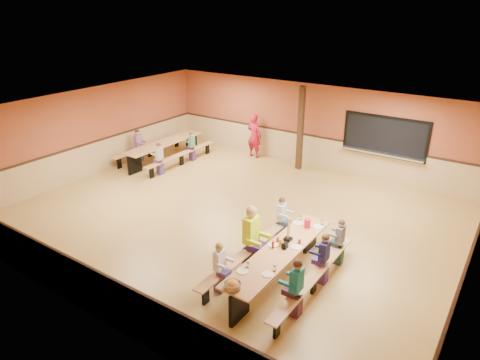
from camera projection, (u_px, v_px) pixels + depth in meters
The scene contains 23 objects.
ground at pixel (234, 216), 12.23m from camera, with size 12.00×12.00×0.00m, color olive.
room_envelope at pixel (234, 194), 11.96m from camera, with size 12.04×10.04×3.02m.
kitchen_pass_through at pixel (385, 138), 14.08m from camera, with size 2.78×0.28×1.38m.
structural_post at pixel (300, 129), 15.10m from camera, with size 0.18×0.18×3.00m, color #301D10.
cafeteria_table_main at pixel (280, 259), 9.24m from camera, with size 1.91×3.70×0.74m.
cafeteria_table_second at pixel (165, 148), 16.23m from camera, with size 1.91×3.70×0.74m.
seated_child_white_left at pixel (220, 268), 8.84m from camera, with size 0.34×0.28×1.15m, color white, non-canonical shape.
seated_adult_yellow at pixel (251, 237), 9.68m from camera, with size 0.50×0.41×1.48m, color #D1EC16, non-canonical shape.
seated_child_grey_left at pixel (281, 219), 10.82m from camera, with size 0.34×0.28×1.15m, color silver, non-canonical shape.
seated_child_teal_right at pixel (296, 288), 8.14m from camera, with size 0.38×0.31×1.24m, color #187183, non-canonical shape.
seated_child_navy_right at pixel (324, 259), 9.12m from camera, with size 0.35×0.29×1.18m, color navy, non-canonical shape.
seated_child_char_right at pixel (340, 242), 9.81m from camera, with size 0.33×0.27×1.12m, color #575B62, non-canonical shape.
seated_child_purple_sec at pixel (138, 145), 16.20m from camera, with size 0.37×0.31×1.22m, color #7B4D7E, non-canonical shape.
seated_child_green_sec at pixel (192, 147), 16.26m from camera, with size 0.32×0.26×1.10m, color #3B7A56, non-canonical shape.
seated_child_tan_sec at pixel (160, 159), 14.93m from camera, with size 0.33×0.27×1.14m, color tan, non-canonical shape.
standing_woman at pixel (254, 136), 16.52m from camera, with size 0.62×0.41×1.71m, color maroon.
punch_pitcher at pixel (307, 223), 10.04m from camera, with size 0.16×0.16×0.22m, color red.
chip_bowl at pixel (233, 285), 7.91m from camera, with size 0.32×0.32×0.15m, color orange, non-canonical shape.
napkin_dispenser at pixel (285, 246), 9.21m from camera, with size 0.10×0.14×0.13m, color black.
condiment_mustard at pixel (280, 243), 9.27m from camera, with size 0.06×0.06×0.17m, color yellow.
condiment_ketchup at pixel (273, 245), 9.20m from camera, with size 0.06×0.06×0.17m, color #B2140F.
table_paddle at pixel (288, 235), 9.49m from camera, with size 0.16×0.16×0.56m.
place_settings at pixel (280, 248), 9.13m from camera, with size 0.65×3.30×0.11m, color beige, non-canonical shape.
Camera 1 is at (6.27, -8.89, 5.68)m, focal length 32.00 mm.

